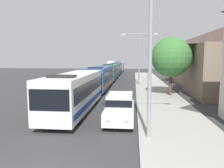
{
  "coord_description": "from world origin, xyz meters",
  "views": [
    {
      "loc": [
        3.3,
        -6.24,
        4.29
      ],
      "look_at": [
        1.39,
        12.24,
        2.01
      ],
      "focal_mm": 33.93,
      "sensor_mm": 36.0,
      "label": 1
    }
  ],
  "objects": [
    {
      "name": "bus_fourth_in_line",
      "position": [
        -1.3,
        48.17,
        1.69
      ],
      "size": [
        2.58,
        11.4,
        3.21
      ],
      "color": "#284C8C",
      "rests_on": "ground_plane"
    },
    {
      "name": "house_distant_gabled",
      "position": [
        13.77,
        30.0,
        3.9
      ],
      "size": [
        7.1,
        10.11,
        7.67
      ],
      "color": "#7A6656",
      "rests_on": "ground_plane"
    },
    {
      "name": "roadside_tree",
      "position": [
        7.38,
        17.8,
        4.38
      ],
      "size": [
        4.4,
        4.4,
        6.44
      ],
      "color": "#4C3823",
      "rests_on": "sidewalk"
    },
    {
      "name": "bus_lead",
      "position": [
        -1.3,
        9.98,
        1.69
      ],
      "size": [
        2.58,
        10.59,
        3.21
      ],
      "color": "silver",
      "rests_on": "ground_plane"
    },
    {
      "name": "bus_rear",
      "position": [
        -1.3,
        61.21,
        1.69
      ],
      "size": [
        2.58,
        11.41,
        3.21
      ],
      "color": "silver",
      "rests_on": "ground_plane"
    },
    {
      "name": "bus_second_in_line",
      "position": [
        -1.3,
        22.1,
        1.69
      ],
      "size": [
        2.58,
        11.01,
        3.21
      ],
      "color": "#284C8C",
      "rests_on": "ground_plane"
    },
    {
      "name": "streetlamp_mid",
      "position": [
        4.1,
        27.14,
        5.07
      ],
      "size": [
        5.47,
        0.28,
        8.05
      ],
      "color": "gray",
      "rests_on": "sidewalk"
    },
    {
      "name": "bus_middle",
      "position": [
        -1.3,
        34.98,
        1.69
      ],
      "size": [
        2.58,
        12.36,
        3.21
      ],
      "color": "#33724C",
      "rests_on": "ground_plane"
    },
    {
      "name": "streetlamp_near",
      "position": [
        4.1,
        4.56,
        5.58
      ],
      "size": [
        6.38,
        0.28,
        8.89
      ],
      "color": "gray",
      "rests_on": "sidewalk"
    },
    {
      "name": "white_suv",
      "position": [
        2.4,
        7.63,
        1.03
      ],
      "size": [
        1.86,
        4.53,
        1.9
      ],
      "color": "white",
      "rests_on": "ground_plane"
    },
    {
      "name": "box_truck_oncoming",
      "position": [
        -4.6,
        68.11,
        1.71
      ],
      "size": [
        2.35,
        8.06,
        3.15
      ],
      "color": "white",
      "rests_on": "ground_plane"
    }
  ]
}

